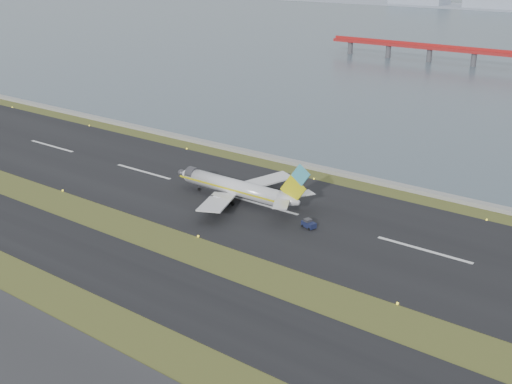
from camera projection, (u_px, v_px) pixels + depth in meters
ground at (173, 250)px, 127.77m from camera, size 1000.00×1000.00×0.00m
taxiway_strip at (128, 272)px, 118.80m from camera, size 1000.00×18.00×0.10m
runway_strip at (263, 205)px, 150.14m from camera, size 1000.00×45.00×0.10m
seawall at (329, 170)px, 172.37m from camera, size 1000.00×2.50×1.00m
airliner at (238, 188)px, 150.97m from camera, size 38.52×32.89×12.80m
pushback_tug at (309, 224)px, 137.45m from camera, size 3.51×2.59×2.01m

